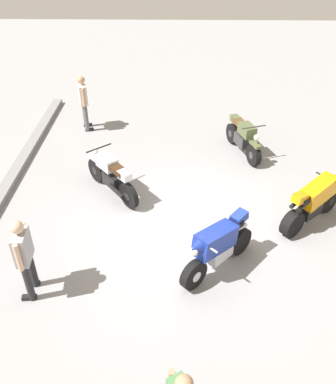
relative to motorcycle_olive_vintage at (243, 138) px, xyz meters
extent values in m
plane|color=gray|center=(-3.50, 1.60, -0.49)|extent=(40.00, 40.00, 0.00)
cylinder|color=black|center=(-0.65, -0.22, -0.19)|extent=(0.62, 0.34, 0.60)
cylinder|color=black|center=(0.63, 0.22, -0.19)|extent=(0.62, 0.34, 0.60)
cylinder|color=#333333|center=(-0.65, -0.22, -0.19)|extent=(0.26, 0.24, 0.21)
cylinder|color=#333333|center=(0.63, 0.22, -0.19)|extent=(0.26, 0.24, 0.21)
cube|color=#333333|center=(0.03, 0.02, -0.09)|extent=(0.62, 0.44, 0.32)
cube|color=#515B38|center=(-0.15, -0.05, 0.31)|extent=(0.63, 0.48, 0.30)
cube|color=#515B38|center=(-0.65, -0.22, 0.14)|extent=(0.47, 0.29, 0.08)
cube|color=brown|center=(0.27, 0.10, 0.33)|extent=(0.65, 0.44, 0.12)
cube|color=#515B38|center=(0.56, 0.19, 0.31)|extent=(0.37, 0.31, 0.18)
cylinder|color=#333333|center=(0.47, -0.02, -0.14)|extent=(0.56, 0.28, 0.16)
cylinder|color=#333333|center=(-0.47, -0.15, 0.56)|extent=(0.26, 0.67, 0.04)
sphere|color=silver|center=(-0.68, -0.22, 0.36)|extent=(0.16, 0.16, 0.16)
cylinder|color=black|center=(-1.53, 3.95, -0.17)|extent=(0.57, 0.51, 0.64)
cylinder|color=black|center=(-2.63, 3.02, -0.17)|extent=(0.57, 0.51, 0.64)
cylinder|color=black|center=(-1.53, 3.95, -0.17)|extent=(0.26, 0.25, 0.22)
cylinder|color=black|center=(-2.63, 3.02, -0.17)|extent=(0.26, 0.25, 0.22)
cube|color=black|center=(-2.12, 3.45, -0.07)|extent=(0.61, 0.58, 0.32)
cube|color=silver|center=(-1.97, 3.58, 0.33)|extent=(0.63, 0.61, 0.30)
cube|color=silver|center=(-1.53, 3.95, 0.18)|extent=(0.44, 0.41, 0.08)
cube|color=#382314|center=(-2.31, 3.29, 0.35)|extent=(0.63, 0.59, 0.12)
cube|color=silver|center=(-2.54, 3.10, 0.33)|extent=(0.39, 0.37, 0.18)
cylinder|color=black|center=(-2.53, 3.32, -0.12)|extent=(0.49, 0.44, 0.16)
cylinder|color=black|center=(-1.72, 3.80, 0.58)|extent=(0.48, 0.56, 0.04)
sphere|color=silver|center=(-1.55, 3.94, 0.38)|extent=(0.16, 0.16, 0.16)
cylinder|color=black|center=(-5.09, 1.58, -0.19)|extent=(0.54, 0.53, 0.60)
cylinder|color=black|center=(-4.12, 0.63, -0.19)|extent=(0.59, 0.58, 0.60)
cylinder|color=silver|center=(-5.09, 1.58, -0.19)|extent=(0.28, 0.28, 0.21)
cylinder|color=silver|center=(-4.12, 0.63, -0.19)|extent=(0.28, 0.28, 0.21)
cube|color=silver|center=(-4.57, 1.07, -0.09)|extent=(0.60, 0.59, 0.32)
cube|color=navy|center=(-4.68, 1.17, 0.31)|extent=(0.96, 0.95, 0.57)
cone|color=navy|center=(-5.05, 1.54, 0.46)|extent=(0.49, 0.49, 0.39)
cube|color=black|center=(-4.39, 0.89, 0.38)|extent=(0.61, 0.61, 0.12)
cube|color=navy|center=(-4.18, 0.68, 0.46)|extent=(0.40, 0.40, 0.23)
cylinder|color=silver|center=(-4.16, 0.77, 0.28)|extent=(0.35, 0.34, 0.17)
cylinder|color=silver|center=(-4.27, 0.66, 0.28)|extent=(0.35, 0.34, 0.17)
cylinder|color=silver|center=(-4.95, 1.44, 0.48)|extent=(0.52, 0.52, 0.04)
sphere|color=silver|center=(-5.10, 1.59, 0.41)|extent=(0.16, 0.16, 0.16)
cylinder|color=black|center=(-2.71, -1.63, -0.19)|extent=(0.51, 0.56, 0.60)
cylinder|color=black|center=(-3.57, -0.59, -0.19)|extent=(0.56, 0.60, 0.60)
cylinder|color=black|center=(-2.71, -1.63, -0.19)|extent=(0.27, 0.28, 0.21)
cylinder|color=black|center=(-3.57, -0.59, -0.19)|extent=(0.27, 0.28, 0.21)
cube|color=black|center=(-3.17, -1.07, -0.09)|extent=(0.57, 0.61, 0.32)
cube|color=orange|center=(-3.07, -1.19, 0.31)|extent=(0.91, 0.99, 0.57)
cone|color=orange|center=(-2.74, -1.59, 0.46)|extent=(0.49, 0.49, 0.39)
cube|color=black|center=(-3.33, -0.88, 0.38)|extent=(0.58, 0.63, 0.12)
cube|color=orange|center=(-3.52, -0.65, 0.46)|extent=(0.39, 0.41, 0.23)
cylinder|color=black|center=(-3.55, -0.74, 0.28)|extent=(0.32, 0.36, 0.17)
cylinder|color=black|center=(-3.43, -0.64, 0.28)|extent=(0.32, 0.36, 0.17)
cylinder|color=black|center=(-2.83, -1.48, 0.48)|extent=(0.56, 0.48, 0.04)
sphere|color=silver|center=(-2.69, -1.65, 0.41)|extent=(0.16, 0.16, 0.16)
cylinder|color=tan|center=(-7.65, 1.96, 0.63)|extent=(0.12, 0.12, 0.54)
sphere|color=tan|center=(-7.89, 1.82, 1.03)|extent=(0.22, 0.22, 0.22)
cylinder|color=#59595B|center=(1.30, 4.73, -0.06)|extent=(0.16, 0.16, 0.85)
cube|color=black|center=(1.32, 4.67, -0.45)|extent=(0.18, 0.28, 0.08)
cylinder|color=#59595B|center=(1.62, 4.83, -0.06)|extent=(0.16, 0.16, 0.85)
cube|color=black|center=(1.64, 4.77, -0.45)|extent=(0.18, 0.28, 0.08)
cube|color=silver|center=(1.46, 4.78, 0.67)|extent=(0.53, 0.36, 0.61)
cylinder|color=tan|center=(1.19, 4.69, 0.69)|extent=(0.11, 0.11, 0.57)
cylinder|color=tan|center=(1.73, 4.87, 0.69)|extent=(0.11, 0.11, 0.57)
sphere|color=tan|center=(1.46, 4.78, 1.12)|extent=(0.23, 0.23, 0.23)
cylinder|color=#262628|center=(-5.12, 4.55, -0.07)|extent=(0.14, 0.14, 0.84)
cube|color=black|center=(-5.13, 4.61, -0.45)|extent=(0.12, 0.27, 0.08)
cylinder|color=#262628|center=(-5.45, 4.52, -0.07)|extent=(0.14, 0.14, 0.84)
cube|color=black|center=(-5.46, 4.58, -0.45)|extent=(0.12, 0.27, 0.08)
cube|color=#99999E|center=(-5.29, 4.54, 0.65)|extent=(0.49, 0.26, 0.59)
cylinder|color=#D8AD8C|center=(-5.01, 4.56, 0.67)|extent=(0.10, 0.10, 0.56)
cylinder|color=#D8AD8C|center=(-5.57, 4.51, 0.67)|extent=(0.10, 0.10, 0.56)
sphere|color=#D8AD8C|center=(-5.29, 4.54, 1.09)|extent=(0.23, 0.23, 0.23)
camera|label=1|loc=(-10.36, 1.95, 5.44)|focal=38.12mm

